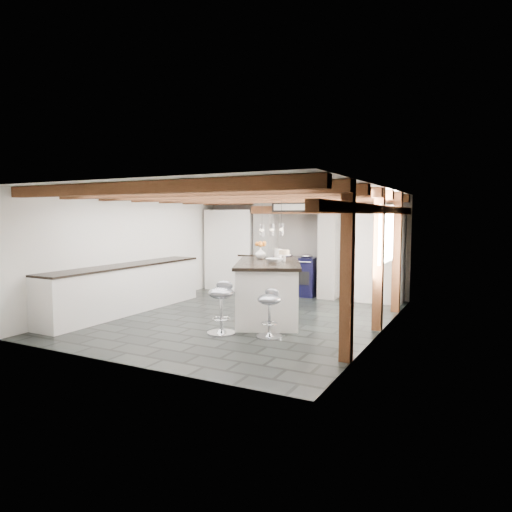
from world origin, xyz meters
The scene contains 6 objects.
ground centered at (0.00, 0.00, 0.00)m, with size 6.00×6.00×0.00m, color black.
room_shell centered at (-0.61, 1.42, 1.07)m, with size 6.00×6.03×6.00m.
range_cooker centered at (0.00, 2.68, 0.47)m, with size 1.00×0.63×0.99m.
kitchen_island centered at (0.49, 0.12, 0.53)m, with size 1.85×2.36×1.38m.
bar_stool_near centered at (1.06, -1.01, 0.47)m, with size 0.42×0.42×0.75m.
bar_stool_far centered at (0.30, -1.17, 0.52)m, with size 0.46×0.46×0.83m.
Camera 1 is at (4.00, -7.18, 1.85)m, focal length 32.00 mm.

